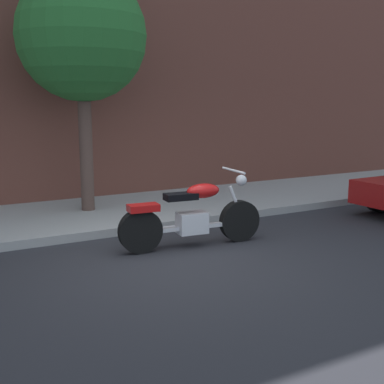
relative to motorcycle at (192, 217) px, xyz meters
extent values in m
plane|color=#28282D|center=(-0.55, -0.45, -0.46)|extent=(60.00, 60.00, 0.00)
cube|color=#999999|center=(-0.55, 2.48, -0.39)|extent=(25.85, 2.82, 0.14)
cylinder|color=black|center=(0.81, -0.08, -0.13)|extent=(0.65, 0.20, 0.64)
cylinder|color=black|center=(-0.80, 0.07, -0.13)|extent=(0.65, 0.20, 0.64)
cube|color=silver|center=(0.00, 0.00, -0.08)|extent=(0.46, 0.32, 0.32)
cube|color=silver|center=(0.00, 0.00, -0.15)|extent=(1.45, 0.22, 0.06)
ellipsoid|color=red|center=(0.18, -0.02, 0.39)|extent=(0.54, 0.31, 0.22)
cube|color=black|center=(-0.18, 0.01, 0.33)|extent=(0.50, 0.29, 0.10)
cube|color=red|center=(-0.75, 0.07, 0.21)|extent=(0.46, 0.28, 0.10)
cylinder|color=silver|center=(0.75, -0.08, 0.15)|extent=(0.27, 0.08, 0.58)
cylinder|color=silver|center=(0.69, -0.07, 0.67)|extent=(0.10, 0.70, 0.04)
sphere|color=silver|center=(0.83, -0.08, 0.51)|extent=(0.17, 0.17, 0.17)
cylinder|color=silver|center=(-0.23, 0.18, -0.18)|extent=(0.80, 0.17, 0.09)
cylinder|color=black|center=(4.43, 0.32, -0.14)|extent=(0.65, 0.24, 0.64)
cylinder|color=#4E3932|center=(-0.78, 2.66, 0.88)|extent=(0.24, 0.24, 2.67)
sphere|color=#286B2D|center=(-0.78, 2.66, 2.85)|extent=(2.32, 2.32, 2.32)
camera|label=1|loc=(-3.47, -6.34, 1.70)|focal=46.45mm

